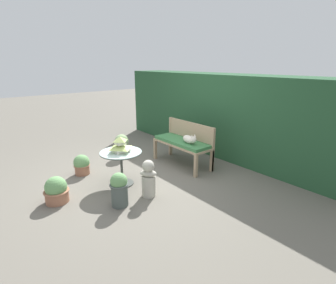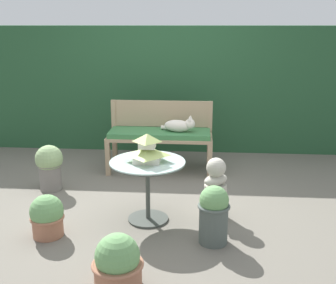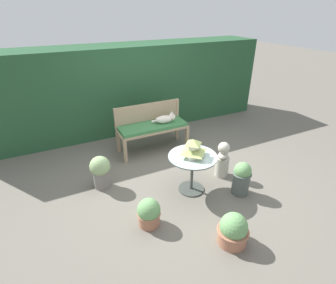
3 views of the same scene
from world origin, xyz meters
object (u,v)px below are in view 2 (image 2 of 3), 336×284
cat (180,125)px  garden_bust (215,189)px  pagoda_birdhouse (147,150)px  potted_plant_bench_left (118,263)px  potted_plant_bench_right (214,213)px  garden_bench (160,136)px  patio_table (148,174)px  potted_plant_hedge_corner (47,216)px  potted_plant_table_far (50,166)px

cat → garden_bust: cat is taller
pagoda_birdhouse → garden_bust: size_ratio=0.54×
potted_plant_bench_left → potted_plant_bench_right: potted_plant_bench_right is taller
garden_bench → potted_plant_bench_left: size_ratio=3.22×
garden_bench → patio_table: size_ratio=1.85×
cat → garden_bust: 1.42m
patio_table → potted_plant_hedge_corner: patio_table is taller
garden_bench → cat: cat is taller
potted_plant_bench_right → potted_plant_table_far: bearing=149.5°
potted_plant_bench_left → cat: bearing=82.8°
potted_plant_bench_left → potted_plant_table_far: potted_plant_table_far is taller
patio_table → potted_plant_hedge_corner: bearing=-155.8°
cat → potted_plant_hedge_corner: 2.18m
cat → potted_plant_bench_right: cat is taller
patio_table → pagoda_birdhouse: size_ratio=2.18×
garden_bust → potted_plant_bench_right: bearing=-134.6°
cat → potted_plant_bench_right: bearing=-67.7°
garden_bench → potted_plant_table_far: garden_bench is taller
pagoda_birdhouse → garden_bust: bearing=10.1°
cat → pagoda_birdhouse: pagoda_birdhouse is taller
patio_table → potted_plant_hedge_corner: 1.01m
cat → pagoda_birdhouse: (-0.24, -1.43, 0.10)m
potted_plant_table_far → potted_plant_bench_left: bearing=-57.6°
pagoda_birdhouse → potted_plant_hedge_corner: 1.10m
garden_bust → potted_plant_bench_right: size_ratio=1.17×
cat → potted_plant_table_far: 1.68m
garden_bench → potted_plant_bench_right: size_ratio=2.53×
patio_table → potted_plant_table_far: bearing=150.5°
garden_bench → patio_table: bearing=-89.1°
potted_plant_bench_left → potted_plant_hedge_corner: (-0.79, 0.72, 0.00)m
potted_plant_bench_left → potted_plant_hedge_corner: bearing=137.7°
garden_bench → potted_plant_bench_right: 1.98m
potted_plant_table_far → pagoda_birdhouse: bearing=-29.5°
potted_plant_bench_left → garden_bench: bearing=88.6°
potted_plant_table_far → cat: bearing=26.2°
potted_plant_hedge_corner → potted_plant_bench_left: bearing=-42.3°
garden_bench → pagoda_birdhouse: (0.02, -1.46, 0.26)m
cat → pagoda_birdhouse: 1.45m
potted_plant_table_far → patio_table: bearing=-29.5°
potted_plant_bench_right → potted_plant_table_far: 2.17m
patio_table → potted_plant_bench_right: 0.78m
patio_table → cat: bearing=80.6°
potted_plant_bench_left → garden_bust: bearing=58.8°
garden_bust → potted_plant_hedge_corner: (-1.54, -0.51, -0.10)m
pagoda_birdhouse → potted_plant_table_far: (-1.24, 0.70, -0.44)m
cat → potted_plant_bench_left: bearing=-87.2°
pagoda_birdhouse → potted_plant_bench_right: size_ratio=0.63×
potted_plant_table_far → garden_bust: bearing=-17.0°
garden_bench → potted_plant_hedge_corner: (-0.86, -1.85, -0.28)m
garden_bust → potted_plant_table_far: (-1.90, 0.58, -0.00)m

